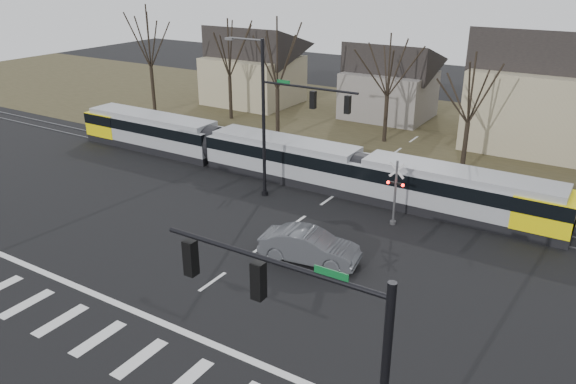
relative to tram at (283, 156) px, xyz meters
The scene contains 15 objects.
ground 16.78m from the tram, 73.29° to the right, with size 140.00×140.00×0.00m, color black.
grass_verge 16.78m from the tram, 73.29° to the left, with size 140.00×28.00×0.01m, color #38331E.
crosswalk 20.63m from the tram, 76.49° to the right, with size 27.00×2.60×0.01m.
stop_line 18.50m from the tram, 74.89° to the right, with size 28.00×0.35×0.01m, color silver.
lane_dashes 5.06m from the tram, ahead, with size 0.18×30.00×0.01m.
rail_pair 5.05m from the tram, ahead, with size 90.00×1.52×0.06m.
tram is the anchor object (origin of this frame).
sedan 12.46m from the tram, 51.22° to the right, with size 5.42×2.64×1.71m, color #494B4F.
signal_pole_near_right 26.82m from the tram, 55.86° to the right, with size 6.72×0.44×8.00m.
signal_pole_far 5.91m from the tram, 55.59° to the right, with size 9.28×0.44×10.20m.
rail_crossing_signal 10.32m from the tram, 18.11° to the right, with size 1.08×0.36×4.00m.
tree_row 12.57m from the tram, 55.77° to the left, with size 59.20×7.20×10.00m.
house_a 23.73m from the tram, 130.17° to the left, with size 9.72×8.64×8.60m.
house_b 20.14m from the tram, 90.56° to the left, with size 8.64×7.56×7.65m.
house_c 22.20m from the tram, 50.92° to the left, with size 10.80×8.64×10.10m.
Camera 1 is at (15.63, -16.16, 14.46)m, focal length 35.00 mm.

